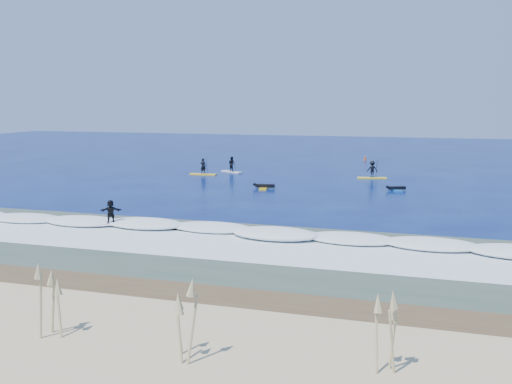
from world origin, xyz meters
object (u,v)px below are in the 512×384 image
(sup_paddler_center, at_px, (232,166))
(prone_paddler_far, at_px, (396,189))
(prone_paddler_near, at_px, (264,186))
(sup_paddler_right, at_px, (372,171))
(marker_buoy, at_px, (365,158))
(wave_surfer, at_px, (111,213))
(sup_paddler_left, at_px, (203,169))

(sup_paddler_center, xyz_separation_m, prone_paddler_far, (16.89, -7.55, -0.55))
(sup_paddler_center, bearing_deg, prone_paddler_near, -28.40)
(prone_paddler_near, xyz_separation_m, prone_paddler_far, (10.67, 2.07, -0.02))
(sup_paddler_right, bearing_deg, sup_paddler_center, 163.83)
(sup_paddler_right, distance_m, marker_buoy, 16.59)
(prone_paddler_far, bearing_deg, wave_surfer, 118.73)
(prone_paddler_far, height_order, marker_buoy, marker_buoy)
(sup_paddler_right, height_order, prone_paddler_far, sup_paddler_right)
(sup_paddler_left, bearing_deg, marker_buoy, 52.13)
(sup_paddler_right, height_order, wave_surfer, sup_paddler_right)
(sup_paddler_left, bearing_deg, wave_surfer, -81.61)
(sup_paddler_right, bearing_deg, prone_paddler_near, -145.64)
(sup_paddler_right, xyz_separation_m, prone_paddler_far, (2.58, -6.92, -0.60))
(sup_paddler_left, height_order, marker_buoy, sup_paddler_left)
(wave_surfer, bearing_deg, prone_paddler_far, 29.20)
(sup_paddler_left, xyz_separation_m, sup_paddler_right, (16.37, 2.10, 0.16))
(sup_paddler_left, height_order, prone_paddler_far, sup_paddler_left)
(sup_paddler_center, bearing_deg, sup_paddler_right, 26.24)
(sup_paddler_left, distance_m, marker_buoy, 23.19)
(sup_paddler_left, distance_m, prone_paddler_near, 10.78)
(wave_surfer, bearing_deg, sup_paddler_center, 71.58)
(sup_paddler_center, xyz_separation_m, wave_surfer, (1.81, -26.52, 0.13))
(sup_paddler_center, distance_m, prone_paddler_far, 18.51)
(sup_paddler_right, relative_size, prone_paddler_near, 1.17)
(prone_paddler_near, height_order, prone_paddler_far, prone_paddler_near)
(prone_paddler_near, distance_m, wave_surfer, 17.48)
(sup_paddler_center, bearing_deg, wave_surfer, -57.35)
(sup_paddler_left, distance_m, prone_paddler_far, 19.56)
(prone_paddler_far, bearing_deg, sup_paddler_left, 52.93)
(sup_paddler_left, height_order, prone_paddler_near, sup_paddler_left)
(sup_paddler_center, height_order, prone_paddler_far, sup_paddler_center)
(sup_paddler_center, distance_m, wave_surfer, 26.59)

